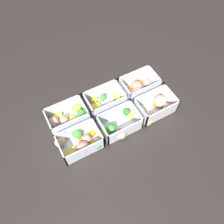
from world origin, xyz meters
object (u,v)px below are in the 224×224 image
container_near_center (106,100)px  container_far_center (119,126)px  container_near_right (66,118)px  container_far_right (80,143)px  container_near_left (139,87)px  container_far_left (157,106)px

container_near_center → container_far_center: bearing=84.1°
container_near_right → container_far_center: (-0.17, 0.13, 0.00)m
container_near_center → container_far_center: (0.01, 0.13, 0.00)m
container_far_center → container_far_right: size_ratio=1.03×
container_near_left → container_far_right: bearing=19.5°
container_near_left → container_far_left: bearing=96.5°
container_far_center → container_far_right: 0.16m
container_near_right → container_far_right: (-0.00, 0.13, 0.00)m
container_near_left → container_near_right: 0.33m
container_near_center → container_far_left: bearing=142.7°
container_near_right → container_far_left: bearing=160.0°
container_far_left → container_near_center: bearing=-37.3°
container_far_left → container_far_right: size_ratio=0.93×
container_near_center → container_near_right: (0.18, 0.00, 0.00)m
container_near_center → container_far_left: same height
container_near_right → container_far_right: 0.13m
container_far_center → container_far_left: bearing=-178.4°
container_near_center → container_near_right: same height
container_far_left → container_far_center: bearing=1.6°
container_near_right → container_far_left: size_ratio=1.01×
container_far_left → container_near_right: bearing=-20.0°
container_near_center → container_far_right: same height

